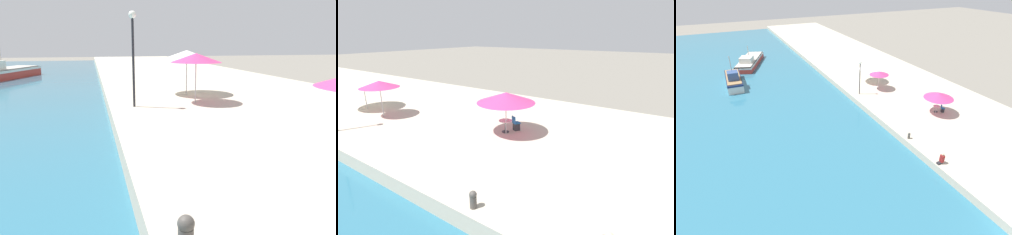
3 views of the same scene
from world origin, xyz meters
The scene contains 11 objects.
quay_promenade centered at (8.00, 37.00, 0.38)m, with size 16.00×90.00×0.77m.
fishing_boat_near centered at (-13.79, 36.70, 0.93)m, with size 2.33×7.85×4.53m.
fishing_boat_mid centered at (-10.14, 46.34, 0.74)m, with size 6.73×11.31×3.52m.
cafe_umbrella_pink centered at (6.79, 15.39, 2.97)m, with size 3.38×3.38×2.50m.
cafe_umbrella_white centered at (4.53, 24.54, 3.10)m, with size 2.68×2.68×2.57m.
cafe_umbrella_striped centered at (4.90, 27.49, 3.10)m, with size 3.58×3.58×2.65m.
cafe_table centered at (6.97, 15.56, 1.30)m, with size 0.80×0.80×0.74m.
cafe_chair_left centered at (7.60, 15.21, 1.09)m, with size 0.57×0.56×0.91m.
person_at_quay centered at (0.54, 7.95, 1.24)m, with size 0.57×0.36×1.06m.
mooring_bollard centered at (0.45, 12.30, 1.11)m, with size 0.26×0.26×0.65m.
lamppost centered at (1.22, 24.09, 3.86)m, with size 0.36×0.36×4.56m.
Camera 3 is at (-14.80, -4.67, 15.28)m, focal length 28.00 mm.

